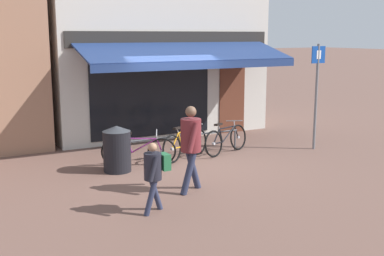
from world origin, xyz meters
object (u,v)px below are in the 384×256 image
pedestrian_adult (191,140)px  parking_sign (317,86)px  bicycle_purple (138,151)px  bicycle_black (226,139)px  bicycle_orange (185,144)px  litter_bin (117,149)px  pedestrian_child (154,169)px

pedestrian_adult → parking_sign: parking_sign is taller
bicycle_purple → bicycle_black: bicycle_black is taller
bicycle_orange → parking_sign: parking_sign is taller
litter_bin → pedestrian_adult: bearing=-68.3°
bicycle_black → pedestrian_child: 4.51m
bicycle_purple → bicycle_black: size_ratio=1.00×
litter_bin → bicycle_orange: bearing=8.9°
bicycle_black → pedestrian_child: pedestrian_child is taller
bicycle_purple → bicycle_orange: bicycle_orange is taller
pedestrian_child → bicycle_black: bearing=-139.1°
bicycle_purple → pedestrian_child: size_ratio=1.33×
bicycle_orange → bicycle_black: size_ratio=0.99×
pedestrian_adult → parking_sign: bearing=-164.0°
bicycle_purple → litter_bin: size_ratio=1.59×
pedestrian_adult → pedestrian_child: size_ratio=1.37×
bicycle_purple → bicycle_black: (2.45, 0.06, 0.00)m
bicycle_purple → pedestrian_child: bearing=-82.2°
litter_bin → bicycle_black: bearing=5.3°
pedestrian_adult → litter_bin: (-0.80, 2.02, -0.50)m
bicycle_purple → pedestrian_adult: size_ratio=0.97×
bicycle_orange → bicycle_black: bicycle_orange is taller
bicycle_black → parking_sign: 2.79m
pedestrian_child → litter_bin: 2.75m
bicycle_purple → pedestrian_adult: 2.34m
bicycle_black → pedestrian_adult: pedestrian_adult is taller
pedestrian_child → litter_bin: bearing=-97.0°
bicycle_orange → litter_bin: litter_bin is taller
bicycle_black → bicycle_orange: bearing=158.8°
bicycle_black → parking_sign: parking_sign is taller
litter_bin → parking_sign: (5.40, -0.43, 1.17)m
bicycle_orange → pedestrian_adult: size_ratio=0.96×
bicycle_black → parking_sign: size_ratio=0.59×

